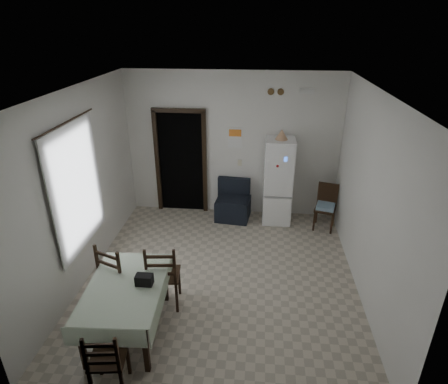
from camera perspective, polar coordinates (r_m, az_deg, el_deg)
The scene contains 25 objects.
ground at distance 6.14m, azimuth -0.46°, elevation -12.63°, with size 4.50×4.50×0.00m, color #B2A691.
ceiling at distance 4.94m, azimuth -0.58°, elevation 15.08°, with size 4.20×4.50×0.02m, color white, non-canonical shape.
wall_back at distance 7.47m, azimuth 1.31°, elevation 7.05°, with size 4.20×0.02×2.90m, color silver, non-canonical shape.
wall_front at distance 3.50m, azimuth -4.53°, elevation -16.16°, with size 4.20×0.02×2.90m, color silver, non-canonical shape.
wall_left at distance 5.96m, azimuth -21.01°, elevation 0.55°, with size 0.02×4.50×2.90m, color silver, non-canonical shape.
wall_right at distance 5.59m, azimuth 21.44°, elevation -1.17°, with size 0.02×4.50×2.90m, color silver, non-canonical shape.
doorway at distance 7.93m, azimuth -6.22°, elevation 5.00°, with size 1.06×0.52×2.22m.
window_recess at distance 5.79m, azimuth -22.43°, elevation 0.65°, with size 0.10×1.20×1.60m, color silver.
curtain at distance 5.74m, azimuth -21.45°, elevation 0.61°, with size 0.02×1.45×1.85m, color silver.
curtain_rod at distance 5.44m, azimuth -22.92°, elevation 9.76°, with size 0.02×0.02×1.60m, color black.
calendar at distance 7.41m, azimuth 1.70°, elevation 8.26°, with size 0.28×0.02×0.40m, color white.
calendar_image at distance 7.37m, azimuth 1.71°, elevation 8.99°, with size 0.24×0.01×0.14m, color orange.
light_switch at distance 7.57m, azimuth 2.41°, elevation 4.46°, with size 0.08×0.02×0.12m, color beige.
vent_left at distance 7.18m, azimuth 7.15°, elevation 14.94°, with size 0.12×0.12×0.03m, color brown.
vent_right at distance 7.19m, azimuth 8.63°, elevation 14.86°, with size 0.12×0.12×0.03m, color brown.
emergency_light at distance 7.20m, azimuth 12.52°, elevation 14.82°, with size 0.25×0.07×0.09m, color white.
fridge at distance 7.37m, azimuth 8.24°, elevation 1.59°, with size 0.55×0.55×1.71m, color white, non-canonical shape.
tan_cone at distance 7.05m, azimuth 8.79°, elevation 8.67°, with size 0.23×0.23×0.19m, color tan.
navy_seat at distance 7.57m, azimuth 1.39°, elevation -1.30°, with size 0.66×0.64×0.80m, color black, non-canonical shape.
corner_chair at distance 7.44m, azimuth 15.19°, elevation -2.33°, with size 0.38×0.38×0.89m, color black, non-canonical shape.
dining_table at distance 5.17m, azimuth -14.41°, elevation -16.81°, with size 0.93×1.41×0.73m, color #B2C4A8, non-canonical shape.
black_bag at distance 4.87m, azimuth -12.06°, elevation -12.95°, with size 0.21×0.13×0.14m, color black.
dining_chair_far_left at distance 5.51m, azimuth -15.52°, elevation -11.87°, with size 0.45×0.45×1.05m, color black, non-canonical shape.
dining_chair_far_right at distance 5.40m, azimuth -9.21°, elevation -12.16°, with size 0.44×0.44×1.03m, color black, non-canonical shape.
dining_chair_near_head at distance 4.56m, azimuth -17.29°, elevation -22.94°, with size 0.38×0.38×0.88m, color black, non-canonical shape.
Camera 1 is at (0.52, -4.84, 3.75)m, focal length 30.00 mm.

